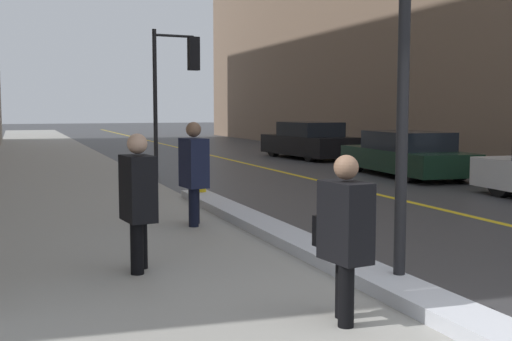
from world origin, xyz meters
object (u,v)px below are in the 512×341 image
(traffic_light_near, at_px, (178,72))
(parked_car_dark_green, at_px, (405,155))
(pedestrian_with_shoulder_bag, at_px, (344,231))
(pedestrian_in_glasses, at_px, (138,196))
(fire_hydrant, at_px, (201,183))
(parked_car_black, at_px, (309,141))
(pedestrian_trailing, at_px, (194,169))

(traffic_light_near, bearing_deg, parked_car_dark_green, -23.79)
(pedestrian_with_shoulder_bag, distance_m, pedestrian_in_glasses, 2.71)
(pedestrian_in_glasses, relative_size, parked_car_dark_green, 0.32)
(fire_hydrant, bearing_deg, parked_car_dark_green, 20.73)
(pedestrian_in_glasses, xyz_separation_m, parked_car_dark_green, (8.84, 7.94, -0.29))
(pedestrian_with_shoulder_bag, distance_m, parked_car_black, 18.60)
(pedestrian_with_shoulder_bag, xyz_separation_m, parked_car_dark_green, (7.51, 10.29, -0.22))
(parked_car_dark_green, bearing_deg, traffic_light_near, 76.01)
(pedestrian_with_shoulder_bag, relative_size, parked_car_black, 0.32)
(pedestrian_trailing, xyz_separation_m, parked_car_black, (7.69, 11.98, -0.28))
(pedestrian_trailing, distance_m, parked_car_dark_green, 9.21)
(pedestrian_in_glasses, bearing_deg, parked_car_black, 141.02)
(traffic_light_near, relative_size, parked_car_dark_green, 0.79)
(traffic_light_near, distance_m, parked_car_black, 8.00)
(pedestrian_trailing, bearing_deg, parked_car_dark_green, 118.34)
(fire_hydrant, bearing_deg, traffic_light_near, 81.72)
(traffic_light_near, bearing_deg, fire_hydrant, -103.64)
(traffic_light_near, distance_m, parked_car_dark_green, 6.63)
(traffic_light_near, relative_size, pedestrian_in_glasses, 2.50)
(traffic_light_near, relative_size, pedestrian_with_shoulder_bag, 2.69)
(pedestrian_trailing, relative_size, fire_hydrant, 2.35)
(parked_car_black, bearing_deg, pedestrian_trailing, 141.61)
(pedestrian_trailing, relative_size, parked_car_black, 0.36)
(traffic_light_near, distance_m, pedestrian_in_glasses, 10.52)
(parked_car_dark_green, distance_m, parked_car_black, 6.64)
(pedestrian_trailing, distance_m, fire_hydrant, 3.06)
(parked_car_black, relative_size, fire_hydrant, 6.55)
(parked_car_dark_green, distance_m, fire_hydrant, 7.02)
(pedestrian_in_glasses, xyz_separation_m, pedestrian_trailing, (1.35, 2.59, 0.04))
(traffic_light_near, relative_size, parked_car_black, 0.86)
(parked_car_dark_green, height_order, parked_car_black, parked_car_black)
(parked_car_black, height_order, fire_hydrant, parked_car_black)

